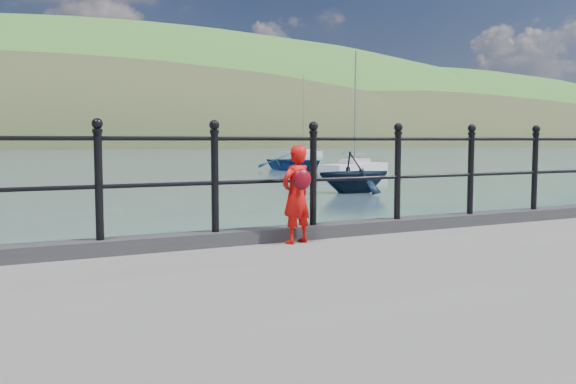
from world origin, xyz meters
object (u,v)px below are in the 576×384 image
railing (266,168)px  sailboat_near (355,169)px  sailboat_far (304,154)px  launch_blue (296,162)px  launch_navy (355,172)px  child (296,194)px

railing → sailboat_near: sailboat_near is taller
sailboat_near → sailboat_far: bearing=41.6°
launch_blue → launch_navy: bearing=-116.2°
launch_navy → sailboat_near: (7.23, 11.15, -0.51)m
launch_blue → sailboat_far: size_ratio=0.53×
sailboat_near → sailboat_far: (17.71, 39.80, 0.00)m
child → launch_blue: bearing=-136.5°
railing → launch_blue: railing is taller
child → launch_blue: child is taller
launch_blue → launch_navy: size_ratio=1.81×
child → sailboat_far: (35.48, 66.01, -1.20)m
railing → child: size_ratio=16.84×
child → sailboat_far: 74.95m
railing → sailboat_far: bearing=61.5°
launch_blue → launch_navy: (-6.68, -18.02, 0.25)m
child → launch_blue: 37.30m
launch_blue → sailboat_near: sailboat_near is taller
launch_blue → sailboat_far: bearing=55.1°
railing → child: (0.25, -0.26, -0.28)m
launch_blue → railing: bearing=-123.9°
child → launch_blue: (17.21, 33.08, -0.95)m
railing → launch_blue: size_ratio=3.12×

